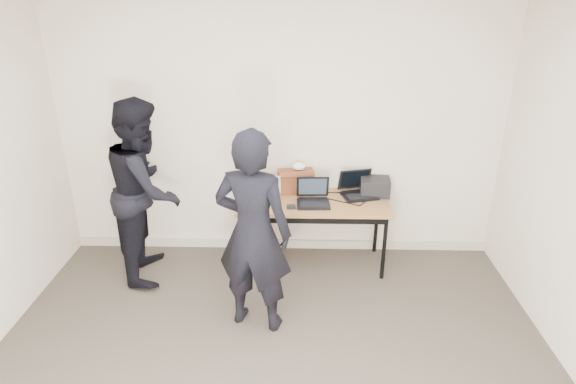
{
  "coord_description": "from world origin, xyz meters",
  "views": [
    {
      "loc": [
        0.2,
        -2.44,
        2.71
      ],
      "look_at": [
        0.1,
        1.6,
        0.95
      ],
      "focal_mm": 30.0,
      "sensor_mm": 36.0,
      "label": 1
    }
  ],
  "objects_px": {
    "laptop_beige": "(265,195)",
    "equipment_box": "(375,187)",
    "person_observer": "(145,190)",
    "laptop_center": "(313,198)",
    "laptop_right": "(358,190)",
    "person_typist": "(253,233)",
    "desk": "(313,207)",
    "leather_satchel": "(296,181)"
  },
  "relations": [
    {
      "from": "laptop_right",
      "to": "leather_satchel",
      "type": "distance_m",
      "value": 0.64
    },
    {
      "from": "laptop_right",
      "to": "equipment_box",
      "type": "height_order",
      "value": "laptop_right"
    },
    {
      "from": "laptop_center",
      "to": "leather_satchel",
      "type": "height_order",
      "value": "leather_satchel"
    },
    {
      "from": "equipment_box",
      "to": "person_typist",
      "type": "bearing_deg",
      "value": -134.74
    },
    {
      "from": "laptop_beige",
      "to": "equipment_box",
      "type": "height_order",
      "value": "laptop_beige"
    },
    {
      "from": "laptop_beige",
      "to": "person_observer",
      "type": "height_order",
      "value": "person_observer"
    },
    {
      "from": "equipment_box",
      "to": "laptop_right",
      "type": "bearing_deg",
      "value": -173.18
    },
    {
      "from": "leather_satchel",
      "to": "person_observer",
      "type": "height_order",
      "value": "person_observer"
    },
    {
      "from": "laptop_center",
      "to": "equipment_box",
      "type": "xyz_separation_m",
      "value": [
        0.64,
        0.23,
        0.03
      ]
    },
    {
      "from": "laptop_right",
      "to": "person_typist",
      "type": "height_order",
      "value": "person_typist"
    },
    {
      "from": "laptop_center",
      "to": "equipment_box",
      "type": "distance_m",
      "value": 0.68
    },
    {
      "from": "laptop_right",
      "to": "person_typist",
      "type": "xyz_separation_m",
      "value": [
        -0.96,
        -1.13,
        0.1
      ]
    },
    {
      "from": "equipment_box",
      "to": "person_observer",
      "type": "xyz_separation_m",
      "value": [
        -2.25,
        -0.34,
        0.09
      ]
    },
    {
      "from": "desk",
      "to": "person_observer",
      "type": "height_order",
      "value": "person_observer"
    },
    {
      "from": "person_observer",
      "to": "laptop_beige",
      "type": "bearing_deg",
      "value": -88.99
    },
    {
      "from": "laptop_beige",
      "to": "laptop_right",
      "type": "relative_size",
      "value": 0.77
    },
    {
      "from": "laptop_center",
      "to": "person_observer",
      "type": "distance_m",
      "value": 1.62
    },
    {
      "from": "desk",
      "to": "person_typist",
      "type": "relative_size",
      "value": 0.86
    },
    {
      "from": "laptop_right",
      "to": "person_observer",
      "type": "bearing_deg",
      "value": 173.66
    },
    {
      "from": "laptop_beige",
      "to": "laptop_center",
      "type": "height_order",
      "value": "laptop_center"
    },
    {
      "from": "desk",
      "to": "leather_satchel",
      "type": "bearing_deg",
      "value": 128.22
    },
    {
      "from": "desk",
      "to": "person_observer",
      "type": "xyz_separation_m",
      "value": [
        -1.62,
        -0.15,
        0.23
      ]
    },
    {
      "from": "laptop_center",
      "to": "person_typist",
      "type": "relative_size",
      "value": 0.19
    },
    {
      "from": "laptop_beige",
      "to": "person_observer",
      "type": "relative_size",
      "value": 0.18
    },
    {
      "from": "leather_satchel",
      "to": "equipment_box",
      "type": "height_order",
      "value": "leather_satchel"
    },
    {
      "from": "laptop_center",
      "to": "person_typist",
      "type": "distance_m",
      "value": 1.05
    },
    {
      "from": "leather_satchel",
      "to": "person_observer",
      "type": "distance_m",
      "value": 1.49
    },
    {
      "from": "laptop_beige",
      "to": "leather_satchel",
      "type": "relative_size",
      "value": 0.83
    },
    {
      "from": "laptop_center",
      "to": "person_observer",
      "type": "relative_size",
      "value": 0.19
    },
    {
      "from": "laptop_right",
      "to": "leather_satchel",
      "type": "xyz_separation_m",
      "value": [
        -0.63,
        0.06,
        0.07
      ]
    },
    {
      "from": "person_observer",
      "to": "laptop_center",
      "type": "bearing_deg",
      "value": -93.91
    },
    {
      "from": "person_observer",
      "to": "laptop_right",
      "type": "bearing_deg",
      "value": -89.17
    },
    {
      "from": "equipment_box",
      "to": "person_observer",
      "type": "bearing_deg",
      "value": -171.41
    },
    {
      "from": "desk",
      "to": "person_typist",
      "type": "xyz_separation_m",
      "value": [
        -0.51,
        -0.96,
        0.21
      ]
    },
    {
      "from": "laptop_beige",
      "to": "laptop_center",
      "type": "xyz_separation_m",
      "value": [
        0.48,
        -0.07,
        0.01
      ]
    },
    {
      "from": "laptop_beige",
      "to": "laptop_right",
      "type": "height_order",
      "value": "laptop_right"
    },
    {
      "from": "equipment_box",
      "to": "person_observer",
      "type": "distance_m",
      "value": 2.28
    },
    {
      "from": "laptop_center",
      "to": "person_observer",
      "type": "height_order",
      "value": "person_observer"
    },
    {
      "from": "desk",
      "to": "person_typist",
      "type": "bearing_deg",
      "value": -117.94
    },
    {
      "from": "laptop_beige",
      "to": "person_typist",
      "type": "relative_size",
      "value": 0.18
    },
    {
      "from": "person_typist",
      "to": "laptop_center",
      "type": "bearing_deg",
      "value": -104.02
    },
    {
      "from": "laptop_beige",
      "to": "equipment_box",
      "type": "bearing_deg",
      "value": 16.51
    }
  ]
}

